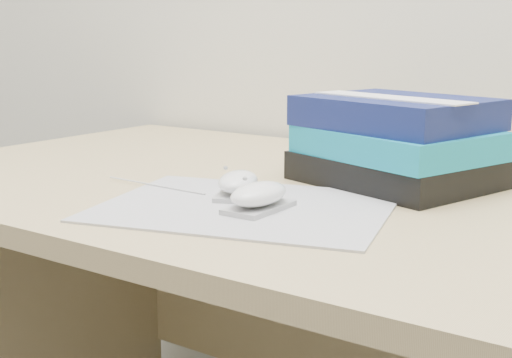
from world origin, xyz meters
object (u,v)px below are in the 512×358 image
Objects in this scene: pouch at (345,134)px; mouse_rear at (238,184)px; mouse_front at (259,196)px; desk at (381,332)px; book_stack at (396,142)px.

mouse_rear is at bearing -94.15° from pouch.
mouse_front reaches higher than mouse_rear.
desk is at bearing 73.31° from mouse_front.
mouse_rear is 0.09m from mouse_front.
pouch is at bearing 142.52° from desk.
pouch is at bearing 98.49° from mouse_front.
mouse_front is (0.07, -0.05, 0.00)m from mouse_rear.
pouch is (-0.12, 0.06, -0.01)m from book_stack.
pouch is at bearing 152.14° from book_stack.
mouse_front is at bearing -105.15° from book_stack.
desk is at bearing -91.54° from book_stack.
book_stack is (0.14, 0.22, 0.05)m from mouse_rear.
desk is 0.36m from mouse_front.
desk is 0.35m from mouse_rear.
pouch is (0.02, 0.28, 0.04)m from mouse_rear.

